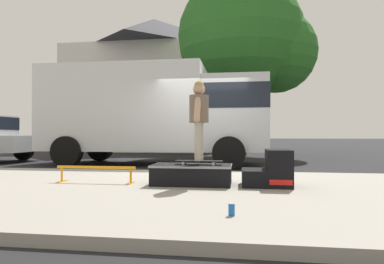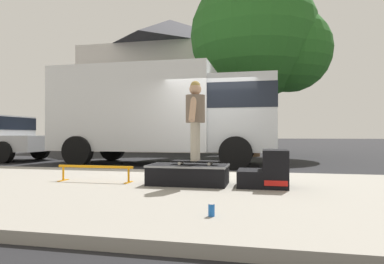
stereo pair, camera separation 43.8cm
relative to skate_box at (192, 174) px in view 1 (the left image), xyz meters
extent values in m
plane|color=black|center=(-0.22, 2.58, -0.30)|extent=(140.00, 140.00, 0.00)
cube|color=gray|center=(-0.22, -0.42, -0.24)|extent=(50.00, 5.00, 0.12)
cube|color=black|center=(0.00, 0.00, -0.01)|extent=(1.29, 0.69, 0.33)
cube|color=gray|center=(0.00, 0.00, 0.14)|extent=(1.31, 0.71, 0.03)
cube|color=black|center=(1.01, 0.00, -0.04)|extent=(0.39, 0.64, 0.26)
cube|color=black|center=(1.40, 0.00, 0.12)|extent=(0.39, 0.64, 0.59)
cube|color=red|center=(1.40, -0.32, -0.07)|extent=(0.34, 0.01, 0.08)
cylinder|color=orange|center=(-1.67, -0.03, 0.09)|extent=(1.41, 0.04, 0.04)
cylinder|color=orange|center=(-2.30, -0.03, -0.05)|extent=(0.04, 0.04, 0.26)
cube|color=orange|center=(-2.30, -0.03, -0.17)|extent=(0.06, 0.28, 0.01)
cylinder|color=orange|center=(-1.05, -0.03, -0.05)|extent=(0.04, 0.04, 0.26)
cube|color=orange|center=(-1.05, -0.03, -0.17)|extent=(0.06, 0.28, 0.01)
cube|color=black|center=(0.11, 0.02, 0.21)|extent=(0.79, 0.23, 0.02)
cylinder|color=silver|center=(0.37, 0.10, 0.18)|extent=(0.05, 0.03, 0.05)
cylinder|color=silver|center=(0.36, -0.08, 0.18)|extent=(0.05, 0.03, 0.05)
cylinder|color=silver|center=(-0.13, 0.12, 0.18)|extent=(0.05, 0.03, 0.05)
cylinder|color=silver|center=(-0.14, -0.06, 0.18)|extent=(0.05, 0.03, 0.05)
cylinder|color=#B7AD99|center=(0.11, 0.10, 0.53)|extent=(0.13, 0.13, 0.63)
cylinder|color=#B7AD99|center=(0.11, -0.06, 0.53)|extent=(0.13, 0.13, 0.63)
cylinder|color=#726051|center=(0.11, 0.02, 1.08)|extent=(0.32, 0.32, 0.46)
cylinder|color=tan|center=(0.11, 0.22, 1.06)|extent=(0.10, 0.28, 0.43)
cylinder|color=tan|center=(0.11, -0.18, 1.06)|extent=(0.10, 0.28, 0.43)
sphere|color=tan|center=(0.11, 0.02, 1.41)|extent=(0.20, 0.20, 0.20)
sphere|color=tan|center=(0.11, 0.02, 1.46)|extent=(0.17, 0.17, 0.17)
cylinder|color=#1959B2|center=(0.70, -2.06, -0.12)|extent=(0.07, 0.07, 0.12)
cylinder|color=silver|center=(0.70, -2.06, -0.05)|extent=(0.06, 0.06, 0.00)
cube|color=silver|center=(-2.80, 4.78, 1.45)|extent=(5.00, 2.35, 2.60)
cube|color=silver|center=(0.65, 4.78, 1.25)|extent=(1.90, 2.16, 2.20)
cube|color=black|center=(0.65, 4.78, 1.74)|extent=(1.92, 2.19, 0.70)
cylinder|color=black|center=(0.49, 5.96, 0.15)|extent=(0.90, 0.28, 0.90)
cylinder|color=black|center=(0.49, 3.61, 0.15)|extent=(0.90, 0.28, 0.90)
cylinder|color=black|center=(-4.20, 5.96, 0.15)|extent=(0.90, 0.28, 0.90)
cylinder|color=black|center=(-4.20, 3.61, 0.15)|extent=(0.90, 0.28, 0.90)
cube|color=#B2B5BA|center=(-6.79, 4.96, 0.34)|extent=(1.10, 1.85, 0.55)
cylinder|color=black|center=(-7.15, 5.89, 0.06)|extent=(0.72, 0.24, 0.72)
cylinder|color=brown|center=(0.81, 9.24, 1.41)|extent=(0.56, 0.56, 3.42)
sphere|color=#286623|center=(0.81, 9.24, 4.89)|extent=(5.43, 5.43, 5.43)
sphere|color=#286623|center=(2.30, 9.24, 4.21)|extent=(3.53, 3.53, 3.53)
cube|color=silver|center=(-4.70, 15.43, 2.70)|extent=(9.00, 7.50, 6.00)
cube|color=#B2ADA3|center=(-4.70, 11.43, 1.10)|extent=(9.00, 0.50, 2.80)
pyramid|color=#38383F|center=(-4.70, 15.43, 6.90)|extent=(9.54, 7.95, 2.40)
camera|label=1|loc=(0.78, -5.49, 0.65)|focal=31.27mm
camera|label=2|loc=(1.21, -5.42, 0.65)|focal=31.27mm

